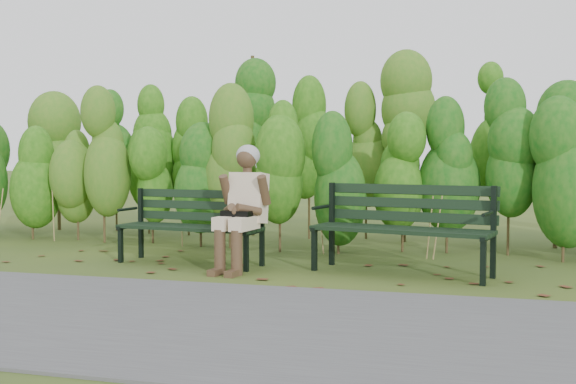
# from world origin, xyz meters

# --- Properties ---
(ground) EXTENTS (80.00, 80.00, 0.00)m
(ground) POSITION_xyz_m (0.00, 0.00, 0.00)
(ground) COLOR #344820
(footpath) EXTENTS (60.00, 2.50, 0.01)m
(footpath) POSITION_xyz_m (0.00, -2.20, 0.01)
(footpath) COLOR #474749
(footpath) RESTS_ON ground
(hedge_band) EXTENTS (11.04, 1.67, 2.42)m
(hedge_band) POSITION_xyz_m (0.00, 1.86, 1.26)
(hedge_band) COLOR #47381E
(hedge_band) RESTS_ON ground
(leaf_litter) EXTENTS (5.08, 2.18, 0.01)m
(leaf_litter) POSITION_xyz_m (0.40, -0.16, 0.00)
(leaf_litter) COLOR brown
(leaf_litter) RESTS_ON ground
(bench_left) EXTENTS (1.59, 0.69, 0.77)m
(bench_left) POSITION_xyz_m (-0.96, 0.13, 0.45)
(bench_left) COLOR black
(bench_left) RESTS_ON ground
(bench_right) EXTENTS (1.78, 0.93, 0.85)m
(bench_right) POSITION_xyz_m (1.22, 0.10, 0.50)
(bench_right) COLOR black
(bench_right) RESTS_ON ground
(seated_woman) EXTENTS (0.53, 0.78, 1.24)m
(seated_woman) POSITION_xyz_m (-0.34, -0.11, 0.68)
(seated_woman) COLOR beige
(seated_woman) RESTS_ON ground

